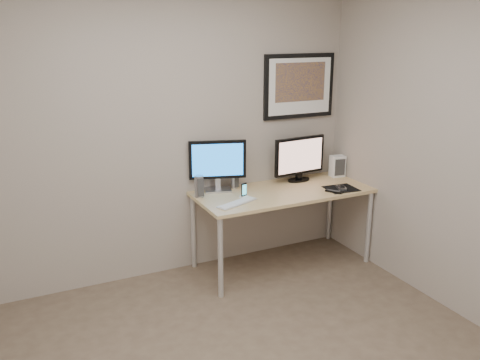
{
  "coord_description": "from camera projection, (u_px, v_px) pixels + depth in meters",
  "views": [
    {
      "loc": [
        -1.26,
        -2.43,
        2.14
      ],
      "look_at": [
        0.45,
        1.1,
        0.97
      ],
      "focal_mm": 38.0,
      "sensor_mm": 36.0,
      "label": 1
    }
  ],
  "objects": [
    {
      "name": "desk",
      "position": [
        283.0,
        197.0,
        4.63
      ],
      "size": [
        1.6,
        0.7,
        0.73
      ],
      "color": "tan",
      "rests_on": "floor"
    },
    {
      "name": "monitor_large",
      "position": [
        218.0,
        163.0,
        4.52
      ],
      "size": [
        0.5,
        0.23,
        0.46
      ],
      "rotation": [
        0.0,
        0.0,
        -0.3
      ],
      "color": "#A5A5A9",
      "rests_on": "desk"
    },
    {
      "name": "framed_art",
      "position": [
        299.0,
        86.0,
        4.78
      ],
      "size": [
        0.75,
        0.04,
        0.6
      ],
      "color": "black",
      "rests_on": "room"
    },
    {
      "name": "monitor_tv",
      "position": [
        300.0,
        158.0,
        4.83
      ],
      "size": [
        0.55,
        0.14,
        0.43
      ],
      "rotation": [
        0.0,
        0.0,
        0.08
      ],
      "color": "black",
      "rests_on": "desk"
    },
    {
      "name": "keyboard",
      "position": [
        237.0,
        203.0,
        4.26
      ],
      "size": [
        0.41,
        0.24,
        0.01
      ],
      "primitive_type": "cube",
      "rotation": [
        0.0,
        0.0,
        0.37
      ],
      "color": "silver",
      "rests_on": "desk"
    },
    {
      "name": "mouse",
      "position": [
        341.0,
        187.0,
        4.64
      ],
      "size": [
        0.1,
        0.13,
        0.04
      ],
      "primitive_type": "ellipsoid",
      "rotation": [
        0.0,
        0.0,
        -0.34
      ],
      "color": "black",
      "rests_on": "mousepad"
    },
    {
      "name": "mousepad",
      "position": [
        341.0,
        189.0,
        4.65
      ],
      "size": [
        0.3,
        0.27,
        0.0
      ],
      "primitive_type": "cube",
      "rotation": [
        0.0,
        0.0,
        -0.09
      ],
      "color": "black",
      "rests_on": "desk"
    },
    {
      "name": "fan_unit",
      "position": [
        337.0,
        166.0,
        5.02
      ],
      "size": [
        0.15,
        0.12,
        0.21
      ],
      "primitive_type": "cube",
      "rotation": [
        0.0,
        0.0,
        -0.12
      ],
      "color": "white",
      "rests_on": "desk"
    },
    {
      "name": "phone_dock",
      "position": [
        244.0,
        190.0,
        4.4
      ],
      "size": [
        0.08,
        0.08,
        0.13
      ],
      "primitive_type": "cube",
      "rotation": [
        0.0,
        0.0,
        0.32
      ],
      "color": "black",
      "rests_on": "desk"
    },
    {
      "name": "speaker_left",
      "position": [
        199.0,
        186.0,
        4.4
      ],
      "size": [
        0.08,
        0.08,
        0.19
      ],
      "primitive_type": "cylinder",
      "rotation": [
        0.0,
        0.0,
        -0.03
      ],
      "color": "#A5A5A9",
      "rests_on": "desk"
    },
    {
      "name": "remote",
      "position": [
        334.0,
        191.0,
        4.55
      ],
      "size": [
        0.12,
        0.15,
        0.02
      ],
      "primitive_type": "cube",
      "rotation": [
        0.0,
        0.0,
        0.55
      ],
      "color": "black",
      "rests_on": "desk"
    },
    {
      "name": "room",
      "position": [
        221.0,
        112.0,
        3.15
      ],
      "size": [
        3.6,
        3.6,
        3.6
      ],
      "color": "white",
      "rests_on": "ground"
    },
    {
      "name": "speaker_right",
      "position": [
        234.0,
        179.0,
        4.66
      ],
      "size": [
        0.08,
        0.08,
        0.16
      ],
      "primitive_type": "cylinder",
      "rotation": [
        0.0,
        0.0,
        0.28
      ],
      "color": "#A5A5A9",
      "rests_on": "desk"
    }
  ]
}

